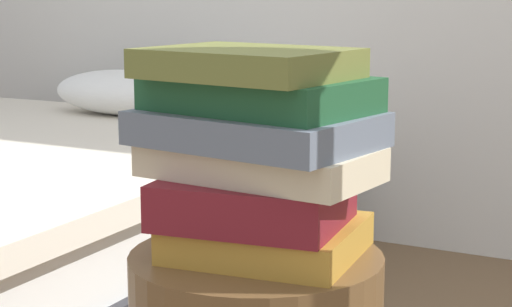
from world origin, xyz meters
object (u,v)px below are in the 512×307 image
Objects in this scene: book_ochre at (267,238)px; book_maroon at (251,201)px; book_cream at (259,162)px; book_slate at (252,129)px; book_forest at (258,94)px; book_olive at (248,63)px.

book_maroon is (-0.02, -0.02, 0.05)m from book_ochre.
book_ochre is 0.10m from book_cream.
book_cream is (-0.01, -0.01, 0.10)m from book_ochre.
book_slate is at bearing -163.28° from book_cream.
book_slate reaches higher than book_maroon.
book_ochre is at bearing 7.29° from book_forest.
book_cream is 1.01× the size of book_slate.
book_olive is at bearing -128.20° from book_maroon.
book_slate is at bearing -91.15° from book_forest.
book_ochre is at bearing 57.42° from book_olive.
book_cream is at bearing 27.46° from book_maroon.
book_cream is 0.13m from book_olive.
book_slate is at bearing 100.72° from book_maroon.
book_ochre is 0.24m from book_olive.
book_cream is at bearing -127.39° from book_ochre.
book_slate reaches higher than book_ochre.
book_maroon is 0.94× the size of book_olive.
book_forest is (0.00, 0.01, 0.04)m from book_slate.
book_olive is (-0.02, -0.02, 0.23)m from book_ochre.
book_maroon is at bearing -137.89° from book_ochre.
book_forest is at bearing 87.09° from book_olive.
book_forest reaches higher than book_ochre.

